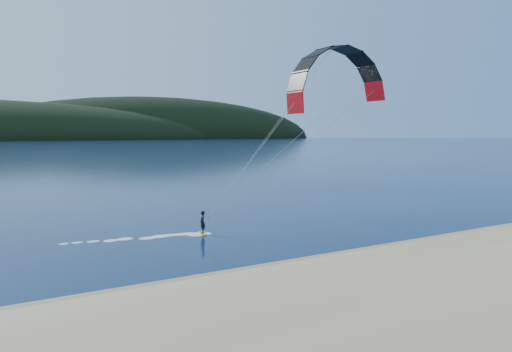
{
  "coord_description": "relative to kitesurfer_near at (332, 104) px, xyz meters",
  "views": [
    {
      "loc": [
        -11.91,
        -18.08,
        7.89
      ],
      "look_at": [
        4.85,
        10.0,
        5.0
      ],
      "focal_mm": 33.27,
      "sensor_mm": 36.0,
      "label": 1
    }
  ],
  "objects": [
    {
      "name": "ground",
      "position": [
        -12.68,
        -11.33,
        -10.24
      ],
      "size": [
        1800.0,
        1800.0,
        0.0
      ],
      "primitive_type": "plane",
      "color": "#081C3B",
      "rests_on": "ground"
    },
    {
      "name": "kitesurfer_near",
      "position": [
        0.0,
        0.0,
        0.0
      ],
      "size": [
        24.84,
        7.65,
        14.36
      ],
      "color": "yellow",
      "rests_on": "ground"
    },
    {
      "name": "wet_sand",
      "position": [
        -12.68,
        -6.83,
        -10.19
      ],
      "size": [
        220.0,
        2.5,
        0.1
      ],
      "color": "#987B58",
      "rests_on": "ground"
    }
  ]
}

